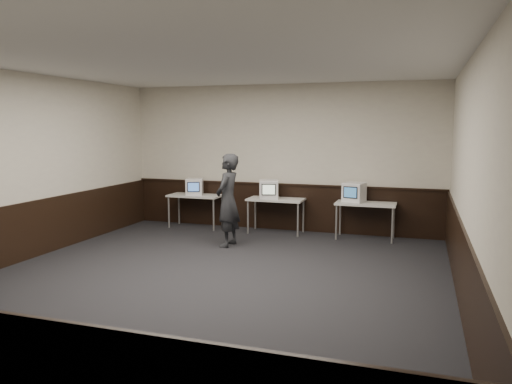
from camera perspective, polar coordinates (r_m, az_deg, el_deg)
floor at (r=7.57m, az=-5.43°, el=-10.12°), size 8.00×8.00×0.00m
ceiling at (r=7.27m, az=-5.75°, el=14.68°), size 8.00×8.00×0.00m
back_wall at (r=11.01m, az=2.89°, el=3.92°), size 7.00×0.00×7.00m
left_wall at (r=9.24m, az=-25.88°, el=2.48°), size 0.00×8.00×8.00m
right_wall at (r=6.66m, az=23.16°, el=0.97°), size 0.00×8.00×8.00m
wainscot_back at (r=11.12m, az=2.82°, el=-1.76°), size 6.98×0.04×1.00m
wainscot_left at (r=9.37m, az=-25.41°, el=-4.23°), size 0.04×7.98×1.00m
wainscot_right at (r=6.86m, az=22.51°, el=-8.19°), size 0.04×7.98×1.00m
wainscot_rail at (r=11.03m, az=2.81°, el=0.89°), size 6.98×0.06×0.04m
desk_left at (r=11.40m, az=-6.94°, el=-0.67°), size 1.20×0.60×0.75m
desk_center at (r=10.73m, az=2.28°, el=-1.12°), size 1.20×0.60×0.75m
desk_right at (r=10.37m, az=12.42°, el=-1.59°), size 1.20×0.60×0.75m
emac_left at (r=11.34m, az=-7.05°, el=0.60°), size 0.48×0.49×0.37m
emac_center at (r=10.69m, az=1.47°, el=0.31°), size 0.50×0.51×0.40m
emac_right at (r=10.40m, az=11.14°, el=-0.03°), size 0.49×0.50×0.40m
person at (r=9.52m, az=-3.24°, el=-0.95°), size 0.46×0.67×1.78m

